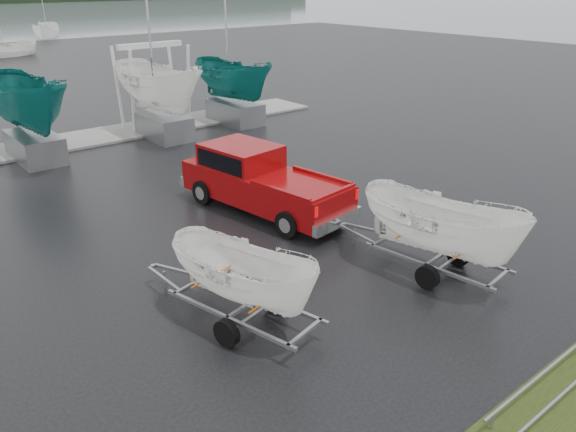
% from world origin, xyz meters
% --- Properties ---
extents(ground_plane, '(120.00, 120.00, 0.00)m').
position_xyz_m(ground_plane, '(0.00, 0.00, 0.00)').
color(ground_plane, black).
rests_on(ground_plane, ground).
extents(dock, '(30.00, 3.00, 0.12)m').
position_xyz_m(dock, '(0.00, 13.00, 0.05)').
color(dock, gray).
rests_on(dock, ground).
extents(pickup_truck, '(2.84, 6.25, 2.01)m').
position_xyz_m(pickup_truck, '(3.64, 1.14, 1.05)').
color(pickup_truck, maroon).
rests_on(pickup_truck, ground).
extents(trailer_hitched, '(1.89, 3.72, 4.93)m').
position_xyz_m(trailer_hitched, '(4.50, -5.32, 2.68)').
color(trailer_hitched, gray).
rests_on(trailer_hitched, ground).
extents(trailer_parked, '(1.98, 3.77, 4.33)m').
position_xyz_m(trailer_parked, '(-0.59, -4.09, 2.36)').
color(trailer_parked, gray).
rests_on(trailer_parked, ground).
extents(boat_hoist, '(3.30, 2.18, 4.12)m').
position_xyz_m(boat_hoist, '(6.14, 13.00, 2.67)').
color(boat_hoist, silver).
rests_on(boat_hoist, ground).
extents(keelboat_1, '(2.45, 3.20, 7.62)m').
position_xyz_m(keelboat_1, '(-0.29, 11.20, 3.90)').
color(keelboat_1, gray).
rests_on(keelboat_1, ground).
extents(keelboat_2, '(2.44, 3.20, 10.61)m').
position_xyz_m(keelboat_2, '(5.44, 11.00, 3.88)').
color(keelboat_2, gray).
rests_on(keelboat_2, ground).
extents(keelboat_3, '(2.17, 3.20, 10.33)m').
position_xyz_m(keelboat_3, '(9.74, 11.30, 3.41)').
color(keelboat_3, gray).
rests_on(keelboat_3, ground).
extents(moored_boat_2, '(2.57, 2.51, 11.13)m').
position_xyz_m(moored_boat_2, '(7.71, 46.74, 0.01)').
color(moored_boat_2, white).
rests_on(moored_boat_2, ground).
extents(moored_boat_3, '(3.83, 3.86, 11.76)m').
position_xyz_m(moored_boat_3, '(17.17, 63.60, 0.00)').
color(moored_boat_3, white).
rests_on(moored_boat_3, ground).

